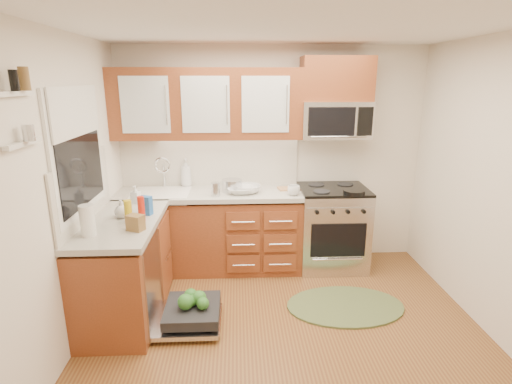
{
  "coord_description": "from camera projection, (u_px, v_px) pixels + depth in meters",
  "views": [
    {
      "loc": [
        -0.4,
        -2.86,
        2.13
      ],
      "look_at": [
        -0.23,
        0.85,
        1.08
      ],
      "focal_mm": 28.0,
      "sensor_mm": 36.0,
      "label": 1
    }
  ],
  "objects": [
    {
      "name": "floor",
      "position": [
        288.0,
        343.0,
        3.35
      ],
      "size": [
        3.5,
        3.5,
        0.0
      ],
      "primitive_type": "plane",
      "color": "brown",
      "rests_on": "ground"
    },
    {
      "name": "ceiling",
      "position": [
        296.0,
        22.0,
        2.67
      ],
      "size": [
        3.5,
        3.5,
        0.0
      ],
      "primitive_type": "plane",
      "rotation": [
        3.14,
        0.0,
        0.0
      ],
      "color": "white",
      "rests_on": "ground"
    },
    {
      "name": "wall_back",
      "position": [
        272.0,
        157.0,
        4.69
      ],
      "size": [
        3.5,
        0.04,
        2.5
      ],
      "primitive_type": "cube",
      "color": "silver",
      "rests_on": "ground"
    },
    {
      "name": "wall_front",
      "position": [
        361.0,
        354.0,
        1.33
      ],
      "size": [
        3.5,
        0.04,
        2.5
      ],
      "primitive_type": "cube",
      "color": "silver",
      "rests_on": "ground"
    },
    {
      "name": "wall_left",
      "position": [
        55.0,
        204.0,
        2.93
      ],
      "size": [
        0.04,
        3.5,
        2.5
      ],
      "primitive_type": "cube",
      "color": "silver",
      "rests_on": "ground"
    },
    {
      "name": "base_cabinet_back",
      "position": [
        210.0,
        233.0,
        4.59
      ],
      "size": [
        2.05,
        0.6,
        0.85
      ],
      "primitive_type": "cube",
      "color": "brown",
      "rests_on": "ground"
    },
    {
      "name": "base_cabinet_left",
      "position": [
        125.0,
        272.0,
        3.67
      ],
      "size": [
        0.6,
        1.25,
        0.85
      ],
      "primitive_type": "cube",
      "color": "brown",
      "rests_on": "ground"
    },
    {
      "name": "countertop_back",
      "position": [
        209.0,
        194.0,
        4.46
      ],
      "size": [
        2.07,
        0.64,
        0.05
      ],
      "primitive_type": "cube",
      "color": "beige",
      "rests_on": "base_cabinet_back"
    },
    {
      "name": "countertop_left",
      "position": [
        121.0,
        223.0,
        3.54
      ],
      "size": [
        0.64,
        1.27,
        0.05
      ],
      "primitive_type": "cube",
      "color": "beige",
      "rests_on": "base_cabinet_left"
    },
    {
      "name": "backsplash_back",
      "position": [
        210.0,
        161.0,
        4.65
      ],
      "size": [
        2.05,
        0.02,
        0.57
      ],
      "primitive_type": "cube",
      "color": "silver",
      "rests_on": "ground"
    },
    {
      "name": "backsplash_left",
      "position": [
        84.0,
        190.0,
        3.45
      ],
      "size": [
        0.02,
        1.25,
        0.57
      ],
      "primitive_type": "cube",
      "color": "silver",
      "rests_on": "ground"
    },
    {
      "name": "upper_cabinets",
      "position": [
        207.0,
        104.0,
        4.32
      ],
      "size": [
        2.05,
        0.35,
        0.75
      ],
      "primitive_type": null,
      "color": "brown",
      "rests_on": "ground"
    },
    {
      "name": "cabinet_over_mw",
      "position": [
        336.0,
        79.0,
        4.31
      ],
      "size": [
        0.76,
        0.35,
        0.47
      ],
      "primitive_type": "cube",
      "color": "brown",
      "rests_on": "ground"
    },
    {
      "name": "range",
      "position": [
        332.0,
        227.0,
        4.63
      ],
      "size": [
        0.76,
        0.64,
        0.95
      ],
      "primitive_type": null,
      "color": "silver",
      "rests_on": "ground"
    },
    {
      "name": "microwave",
      "position": [
        335.0,
        120.0,
        4.41
      ],
      "size": [
        0.76,
        0.38,
        0.4
      ],
      "primitive_type": null,
      "color": "silver",
      "rests_on": "ground"
    },
    {
      "name": "sink",
      "position": [
        162.0,
        203.0,
        4.44
      ],
      "size": [
        0.62,
        0.5,
        0.26
      ],
      "primitive_type": null,
      "color": "white",
      "rests_on": "ground"
    },
    {
      "name": "dishwasher",
      "position": [
        188.0,
        315.0,
        3.57
      ],
      "size": [
        0.7,
        0.6,
        0.2
      ],
      "primitive_type": null,
      "color": "silver",
      "rests_on": "ground"
    },
    {
      "name": "window",
      "position": [
        78.0,
        152.0,
        3.33
      ],
      "size": [
        0.03,
        1.05,
        1.05
      ],
      "primitive_type": null,
      "color": "white",
      "rests_on": "ground"
    },
    {
      "name": "window_blind",
      "position": [
        76.0,
        111.0,
        3.24
      ],
      "size": [
        0.02,
        0.96,
        0.4
      ],
      "primitive_type": "cube",
      "color": "white",
      "rests_on": "ground"
    },
    {
      "name": "shelf_upper",
      "position": [
        15.0,
        93.0,
        2.38
      ],
      "size": [
        0.04,
        0.4,
        0.03
      ],
      "primitive_type": "cube",
      "color": "white",
      "rests_on": "ground"
    },
    {
      "name": "shelf_lower",
      "position": [
        23.0,
        143.0,
        2.46
      ],
      "size": [
        0.04,
        0.4,
        0.03
      ],
      "primitive_type": "cube",
      "color": "white",
      "rests_on": "ground"
    },
    {
      "name": "rug",
      "position": [
        345.0,
        306.0,
        3.87
      ],
      "size": [
        1.18,
        0.81,
        0.02
      ],
      "primitive_type": null,
      "rotation": [
        0.0,
        0.0,
        -0.07
      ],
      "color": "#58683B",
      "rests_on": "ground"
    },
    {
      "name": "skillet",
      "position": [
        354.0,
        192.0,
        4.26
      ],
      "size": [
        0.28,
        0.28,
        0.04
      ],
      "primitive_type": "cylinder",
      "rotation": [
        0.0,
        0.0,
        0.25
      ],
      "color": "black",
      "rests_on": "range"
    },
    {
      "name": "stock_pot",
      "position": [
        232.0,
        186.0,
        4.44
      ],
      "size": [
        0.25,
        0.25,
        0.13
      ],
      "primitive_type": "cylinder",
      "rotation": [
        0.0,
        0.0,
        0.14
      ],
      "color": "silver",
      "rests_on": "countertop_back"
    },
    {
      "name": "cutting_board",
      "position": [
        289.0,
        188.0,
        4.54
      ],
      "size": [
        0.27,
        0.19,
        0.02
      ],
      "primitive_type": "cube",
      "rotation": [
        0.0,
        0.0,
        0.16
      ],
      "color": "tan",
      "rests_on": "countertop_back"
    },
    {
      "name": "canister",
      "position": [
        216.0,
        189.0,
        4.25
      ],
      "size": [
        0.09,
        0.09,
        0.15
      ],
      "primitive_type": "cylinder",
      "rotation": [
        0.0,
        0.0,
        -0.0
      ],
      "color": "silver",
      "rests_on": "countertop_back"
    },
    {
      "name": "paper_towel_roll",
      "position": [
        87.0,
        220.0,
        3.17
      ],
      "size": [
        0.14,
        0.14,
        0.25
      ],
      "primitive_type": "cylinder",
      "rotation": [
        0.0,
        0.0,
        0.19
      ],
      "color": "white",
      "rests_on": "countertop_left"
    },
    {
      "name": "mustard_bottle",
      "position": [
        128.0,
        212.0,
        3.45
      ],
      "size": [
        0.08,
        0.08,
        0.21
      ],
      "primitive_type": "cylinder",
      "rotation": [
        0.0,
        0.0,
        -0.22
      ],
      "color": "gold",
      "rests_on": "countertop_left"
    },
    {
      "name": "red_bottle",
      "position": [
        141.0,
        209.0,
        3.5
      ],
      "size": [
        0.06,
        0.06,
        0.22
      ],
      "primitive_type": "cylinder",
      "rotation": [
        0.0,
        0.0,
        -0.08
      ],
      "color": "red",
      "rests_on": "countertop_left"
    },
    {
      "name": "wooden_box",
      "position": [
        135.0,
        223.0,
        3.29
      ],
      "size": [
        0.16,
        0.14,
        0.13
      ],
      "primitive_type": "cube",
      "rotation": [
        0.0,
        0.0,
        -0.43
      ],
      "color": "brown",
      "rests_on": "countertop_left"
    },
    {
      "name": "blue_carton",
      "position": [
        146.0,
        205.0,
        3.67
      ],
      "size": [
        0.13,
        0.1,
        0.18
      ],
      "primitive_type": "cube",
      "rotation": [
        0.0,
        0.0,
        -0.35
      ],
      "color": "#2359A5",
      "rests_on": "countertop_left"
    },
    {
      "name": "bowl_a",
      "position": [
        241.0,
        190.0,
        4.37
      ],
      "size": [
        0.29,
        0.29,
        0.07
      ],
      "primitive_type": "imported",
      "rotation": [
        0.0,
        0.0,
        -0.01
      ],
      "color": "#999999",
      "rests_on": "countertop_back"
    },
    {
      "name": "bowl_b",
      "position": [
        248.0,
        189.0,
        4.39
      ],
      "size": [
        0.3,
        0.3,
        0.09
      ],
      "primitive_type": "imported",
      "rotation": [
        0.0,
        0.0,
        -0.1
      ],
      "color": "#999999",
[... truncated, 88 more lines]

